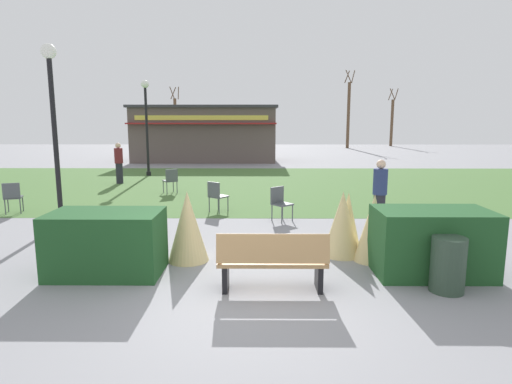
# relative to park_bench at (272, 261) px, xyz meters

# --- Properties ---
(ground_plane) EXTENTS (80.00, 80.00, 0.00)m
(ground_plane) POSITION_rel_park_bench_xyz_m (-0.46, -0.43, -0.48)
(ground_plane) COLOR gray
(lawn_patch) EXTENTS (36.00, 12.00, 0.01)m
(lawn_patch) POSITION_rel_park_bench_xyz_m (-0.46, 10.96, -0.48)
(lawn_patch) COLOR #446B33
(lawn_patch) RESTS_ON ground_plane
(park_bench) EXTENTS (1.70, 0.53, 0.95)m
(park_bench) POSITION_rel_park_bench_xyz_m (0.00, 0.00, 0.00)
(park_bench) COLOR tan
(park_bench) RESTS_ON ground_plane
(hedge_left) EXTENTS (1.87, 1.10, 1.09)m
(hedge_left) POSITION_rel_park_bench_xyz_m (-2.82, 0.74, 0.06)
(hedge_left) COLOR #1E4C23
(hedge_left) RESTS_ON ground_plane
(hedge_right) EXTENTS (1.91, 1.10, 1.13)m
(hedge_right) POSITION_rel_park_bench_xyz_m (2.74, 0.76, 0.09)
(hedge_right) COLOR #1E4C23
(hedge_right) RESTS_ON ground_plane
(ornamental_grass_behind_left) EXTENTS (0.56, 0.56, 1.23)m
(ornamental_grass_behind_left) POSITION_rel_park_bench_xyz_m (1.56, 1.99, 0.13)
(ornamental_grass_behind_left) COLOR #D1BC7F
(ornamental_grass_behind_left) RESTS_ON ground_plane
(ornamental_grass_behind_right) EXTENTS (0.70, 0.70, 1.27)m
(ornamental_grass_behind_right) POSITION_rel_park_bench_xyz_m (1.93, 1.47, 0.15)
(ornamental_grass_behind_right) COLOR #D1BC7F
(ornamental_grass_behind_right) RESTS_ON ground_plane
(ornamental_grass_behind_center) EXTENTS (0.76, 0.76, 1.33)m
(ornamental_grass_behind_center) POSITION_rel_park_bench_xyz_m (-1.54, 1.45, 0.18)
(ornamental_grass_behind_center) COLOR #D1BC7F
(ornamental_grass_behind_center) RESTS_ON ground_plane
(ornamental_grass_behind_far) EXTENTS (0.75, 0.75, 1.27)m
(ornamental_grass_behind_far) POSITION_rel_park_bench_xyz_m (1.41, 1.80, 0.16)
(ornamental_grass_behind_far) COLOR #D1BC7F
(ornamental_grass_behind_far) RESTS_ON ground_plane
(lamppost_mid) EXTENTS (0.36, 0.36, 4.41)m
(lamppost_mid) POSITION_rel_park_bench_xyz_m (-5.22, 4.23, 2.28)
(lamppost_mid) COLOR black
(lamppost_mid) RESTS_ON ground_plane
(lamppost_far) EXTENTS (0.36, 0.36, 4.41)m
(lamppost_far) POSITION_rel_park_bench_xyz_m (-5.47, 13.89, 2.28)
(lamppost_far) COLOR black
(lamppost_far) RESTS_ON ground_plane
(trash_bin) EXTENTS (0.52, 0.52, 0.87)m
(trash_bin) POSITION_rel_park_bench_xyz_m (2.70, 0.00, -0.05)
(trash_bin) COLOR #2D4233
(trash_bin) RESTS_ON ground_plane
(food_kiosk) EXTENTS (9.10, 4.17, 3.49)m
(food_kiosk) POSITION_rel_park_bench_xyz_m (-3.65, 21.28, 1.27)
(food_kiosk) COLOR #594C47
(food_kiosk) RESTS_ON ground_plane
(cafe_chair_west) EXTENTS (0.62, 0.62, 0.89)m
(cafe_chair_west) POSITION_rel_park_bench_xyz_m (0.34, 4.75, 0.05)
(cafe_chair_west) COLOR #4C5156
(cafe_chair_west) RESTS_ON ground_plane
(cafe_chair_east) EXTENTS (0.56, 0.56, 0.89)m
(cafe_chair_east) POSITION_rel_park_bench_xyz_m (-7.16, 5.51, 0.05)
(cafe_chair_east) COLOR #4C5156
(cafe_chair_east) RESTS_ON ground_plane
(cafe_chair_center) EXTENTS (0.62, 0.62, 0.89)m
(cafe_chair_center) POSITION_rel_park_bench_xyz_m (-1.43, 5.74, 0.05)
(cafe_chair_center) COLOR #4C5156
(cafe_chair_center) RESTS_ON ground_plane
(cafe_chair_north) EXTENTS (0.61, 0.61, 0.89)m
(cafe_chair_north) POSITION_rel_park_bench_xyz_m (-3.39, 8.91, 0.05)
(cafe_chair_north) COLOR #4C5156
(cafe_chair_north) RESTS_ON ground_plane
(person_strolling) EXTENTS (0.34, 0.34, 1.69)m
(person_strolling) POSITION_rel_park_bench_xyz_m (2.70, 3.90, 0.38)
(person_strolling) COLOR #23232D
(person_strolling) RESTS_ON ground_plane
(person_standing) EXTENTS (0.34, 0.34, 1.69)m
(person_standing) POSITION_rel_park_bench_xyz_m (-6.02, 11.34, 0.38)
(person_standing) COLOR #23232D
(person_standing) RESTS_ON ground_plane
(parked_car_west_slot) EXTENTS (4.28, 2.21, 1.20)m
(parked_car_west_slot) POSITION_rel_park_bench_xyz_m (-5.41, 29.70, 0.16)
(parked_car_west_slot) COLOR #2D6638
(parked_car_west_slot) RESTS_ON ground_plane
(tree_left_bg) EXTENTS (0.91, 0.96, 7.03)m
(tree_left_bg) POSITION_rel_park_bench_xyz_m (7.97, 33.93, 2.67)
(tree_left_bg) COLOR brown
(tree_left_bg) RESTS_ON ground_plane
(tree_right_bg) EXTENTS (0.91, 0.96, 5.61)m
(tree_right_bg) POSITION_rel_park_bench_xyz_m (-8.10, 34.49, 1.96)
(tree_right_bg) COLOR brown
(tree_right_bg) RESTS_ON ground_plane
(tree_center_bg) EXTENTS (0.91, 0.96, 5.62)m
(tree_center_bg) POSITION_rel_park_bench_xyz_m (12.92, 36.99, 1.96)
(tree_center_bg) COLOR brown
(tree_center_bg) RESTS_ON ground_plane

